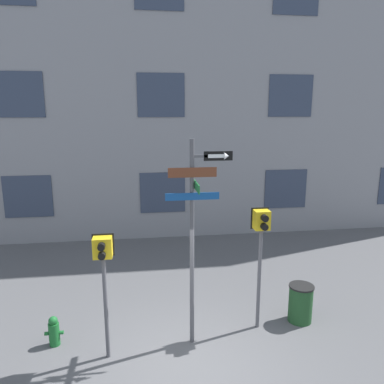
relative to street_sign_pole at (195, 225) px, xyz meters
name	(u,v)px	position (x,y,z in m)	size (l,w,h in m)	color
ground_plane	(187,364)	(-0.25, -0.69, -2.58)	(60.00, 60.00, 0.00)	#515154
building_facade	(160,44)	(-0.25, 6.98, 4.47)	(24.00, 0.63, 14.11)	gray
street_sign_pole	(195,225)	(0.00, 0.00, 0.00)	(1.31, 1.04, 4.27)	#4C4C51
pedestrian_signal_left	(103,262)	(-1.77, -0.26, -0.58)	(0.41, 0.40, 2.53)	#4C4C51
pedestrian_signal_right	(261,235)	(1.48, 0.35, -0.41)	(0.39, 0.40, 2.76)	#4C4C51
fire_hydrant	(54,331)	(-2.91, 0.28, -2.27)	(0.38, 0.22, 0.65)	#196028
trash_bin	(300,303)	(2.53, 0.46, -2.14)	(0.57, 0.57, 0.88)	#1E4723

